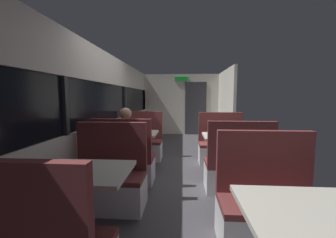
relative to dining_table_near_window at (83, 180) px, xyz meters
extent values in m
cube|color=#423F44|center=(0.89, 2.09, -0.65)|extent=(3.30, 9.20, 0.02)
cube|color=beige|center=(-0.56, 2.09, -0.16)|extent=(0.08, 8.40, 0.95)
cube|color=beige|center=(-0.56, 2.09, 1.36)|extent=(0.08, 8.40, 0.60)
cube|color=black|center=(-0.57, 2.09, 0.69)|extent=(0.03, 8.40, 0.75)
cube|color=#2D2D30|center=(-0.54, 0.69, 0.69)|extent=(0.06, 0.08, 0.75)
cube|color=#2D2D30|center=(-0.54, 3.49, 0.69)|extent=(0.06, 0.08, 0.75)
cube|color=#2D2D30|center=(-0.54, 6.29, 0.69)|extent=(0.06, 0.08, 0.75)
cube|color=beige|center=(0.89, 6.29, 0.51)|extent=(2.90, 0.08, 2.30)
cube|color=#333338|center=(1.44, 6.24, 0.36)|extent=(0.80, 0.04, 2.00)
cube|color=green|center=(0.89, 6.23, 1.48)|extent=(0.50, 0.03, 0.16)
cube|color=beige|center=(2.34, 5.09, 0.51)|extent=(0.08, 2.40, 2.30)
cylinder|color=#9E9EA3|center=(0.00, 0.00, -0.29)|extent=(0.10, 0.10, 0.70)
cube|color=beige|center=(0.00, 0.00, 0.08)|extent=(0.90, 0.70, 0.04)
cube|color=brown|center=(0.00, -0.87, 0.14)|extent=(0.95, 0.08, 0.65)
cube|color=silver|center=(0.00, 0.66, -0.44)|extent=(0.95, 0.50, 0.39)
cube|color=brown|center=(0.00, 0.66, -0.22)|extent=(0.95, 0.50, 0.06)
cube|color=brown|center=(0.00, 0.87, 0.14)|extent=(0.95, 0.08, 0.65)
cylinder|color=#9E9EA3|center=(0.00, 2.17, -0.29)|extent=(0.10, 0.10, 0.70)
cube|color=beige|center=(0.00, 2.17, 0.08)|extent=(0.90, 0.70, 0.04)
cube|color=silver|center=(0.00, 1.51, -0.44)|extent=(0.95, 0.50, 0.39)
cube|color=brown|center=(0.00, 1.51, -0.22)|extent=(0.95, 0.50, 0.06)
cube|color=brown|center=(0.00, 1.30, 0.14)|extent=(0.95, 0.08, 0.65)
cube|color=silver|center=(0.00, 2.83, -0.44)|extent=(0.95, 0.50, 0.39)
cube|color=brown|center=(0.00, 2.83, -0.22)|extent=(0.95, 0.50, 0.06)
cube|color=brown|center=(0.00, 3.04, 0.14)|extent=(0.95, 0.08, 0.65)
cube|color=beige|center=(1.79, -0.60, 0.08)|extent=(0.90, 0.70, 0.04)
cube|color=silver|center=(1.79, 0.06, -0.44)|extent=(0.95, 0.50, 0.39)
cube|color=brown|center=(1.79, 0.06, -0.22)|extent=(0.95, 0.50, 0.06)
cube|color=brown|center=(1.79, 0.27, 0.14)|extent=(0.95, 0.08, 0.65)
cylinder|color=#9E9EA3|center=(1.79, 1.97, -0.29)|extent=(0.10, 0.10, 0.70)
cube|color=beige|center=(1.79, 1.97, 0.08)|extent=(0.90, 0.70, 0.04)
cube|color=silver|center=(1.79, 1.31, -0.44)|extent=(0.95, 0.50, 0.39)
cube|color=brown|center=(1.79, 1.31, -0.22)|extent=(0.95, 0.50, 0.06)
cube|color=brown|center=(1.79, 1.10, 0.14)|extent=(0.95, 0.08, 0.65)
cube|color=silver|center=(1.79, 2.63, -0.44)|extent=(0.95, 0.50, 0.39)
cube|color=brown|center=(1.79, 2.63, -0.22)|extent=(0.95, 0.50, 0.06)
cube|color=brown|center=(1.79, 2.84, 0.14)|extent=(0.95, 0.08, 0.65)
cube|color=#26262D|center=(0.00, 1.51, -0.41)|extent=(0.30, 0.36, 0.45)
cube|color=#8C664C|center=(0.00, 1.56, 0.11)|extent=(0.34, 0.22, 0.60)
sphere|color=tan|center=(0.00, 1.58, 0.52)|extent=(0.20, 0.20, 0.20)
cylinder|color=#8C664C|center=(-0.20, 1.74, 0.13)|extent=(0.07, 0.28, 0.07)
cylinder|color=#8C664C|center=(0.20, 1.74, 0.13)|extent=(0.07, 0.28, 0.07)
cylinder|color=#26598C|center=(-0.08, -0.09, 0.15)|extent=(0.07, 0.07, 0.09)
cylinder|color=#26598C|center=(2.00, 1.96, 0.15)|extent=(0.07, 0.07, 0.09)
camera|label=1|loc=(0.96, -1.91, 0.80)|focal=22.72mm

